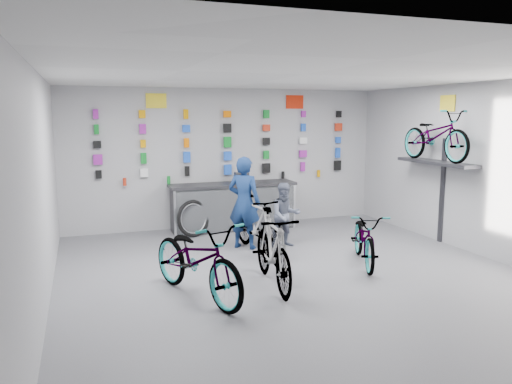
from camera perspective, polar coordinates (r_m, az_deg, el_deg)
name	(u,v)px	position (r m, az deg, el deg)	size (l,w,h in m)	color
floor	(302,280)	(7.58, 5.25, -10.01)	(8.00, 8.00, 0.00)	#57585D
ceiling	(305,74)	(7.19, 5.60, 13.24)	(8.00, 8.00, 0.00)	white
wall_back	(227,158)	(10.97, -3.36, 3.91)	(7.00, 7.00, 0.00)	#B4B4B7
wall_left	(41,193)	(6.60, -23.40, -0.12)	(8.00, 8.00, 0.00)	#B4B4B7
wall_right	(494,171)	(9.25, 25.53, 2.13)	(8.00, 8.00, 0.00)	#B4B4B7
counter	(233,207)	(10.67, -2.63, -1.71)	(2.70, 0.66, 1.00)	black
merch_wall	(229,147)	(10.89, -3.10, 5.19)	(5.57, 0.08, 1.55)	black
wall_bracket	(437,167)	(10.03, 20.00, 2.72)	(0.39, 1.90, 2.00)	#333338
sign_left	(156,101)	(10.60, -11.34, 10.19)	(0.42, 0.02, 0.30)	yellow
sign_right	(295,102)	(11.46, 4.44, 10.22)	(0.42, 0.02, 0.30)	red
sign_side	(447,103)	(10.08, 21.04, 9.45)	(0.02, 0.40, 0.30)	yellow
bike_left	(197,259)	(6.75, -6.74, -7.60)	(0.72, 2.05, 1.08)	gray
bike_center	(273,249)	(7.14, 1.93, -6.55)	(0.52, 1.83, 1.10)	gray
bike_right	(365,238)	(8.39, 12.34, -5.12)	(0.59, 1.70, 0.90)	gray
bike_service	(257,224)	(8.95, 0.06, -3.63)	(0.48, 1.69, 1.02)	gray
bike_wall	(435,136)	(9.94, 19.83, 6.08)	(0.63, 1.80, 0.95)	gray
clerk	(244,203)	(9.11, -1.36, -1.23)	(0.62, 0.41, 1.70)	navy
customer	(285,215)	(9.26, 3.36, -2.64)	(0.58, 0.45, 1.20)	slate
spare_wheel	(193,219)	(10.11, -7.17, -3.03)	(0.77, 0.43, 0.76)	black
register	(242,178)	(10.64, -1.66, 1.66)	(0.28, 0.30, 0.22)	black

